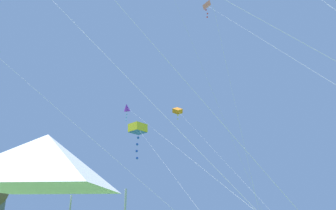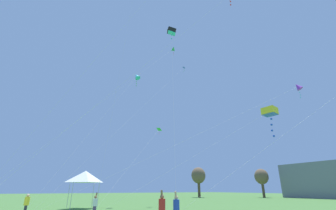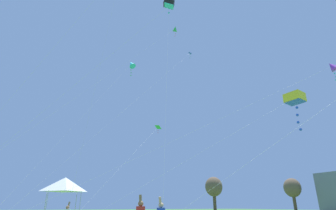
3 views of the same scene
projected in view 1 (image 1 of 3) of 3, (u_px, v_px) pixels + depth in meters
The scene contains 5 objects.
festival_tent at pixel (45, 161), 7.62m from camera, with size 3.06×3.06×4.03m.
kite_yellow_box_2 at pixel (138, 129), 29.55m from camera, with size 7.08×16.68×10.29m.
kite_pink_delta_3 at pixel (207, 6), 29.50m from camera, with size 11.79×19.01×20.85m.
kite_orange_box_9 at pixel (178, 111), 45.48m from camera, with size 11.41×23.26×17.03m.
kite_purple_diamond_10 at pixel (127, 108), 34.29m from camera, with size 10.15×25.39×13.74m.
Camera 1 is at (-10.40, -1.19, 2.11)m, focal length 35.00 mm.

